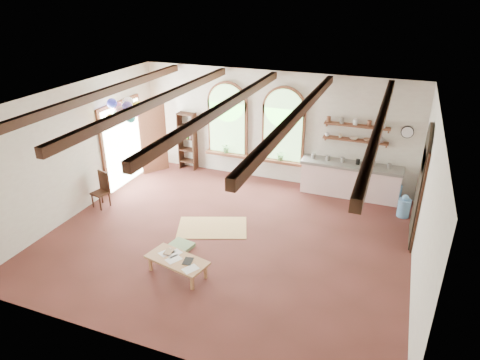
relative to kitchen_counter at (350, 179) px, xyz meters
The scene contains 27 objects.
floor 3.97m from the kitchen_counter, 125.71° to the right, with size 8.00×8.00×0.00m, color #5C2B26.
ceiling_beams 4.73m from the kitchen_counter, 125.71° to the right, with size 6.20×6.80×0.18m, color #321910, non-canonical shape.
window_left 3.88m from the kitchen_counter, behind, with size 1.30×0.28×2.20m.
window_right 2.32m from the kitchen_counter, behind, with size 1.30×0.28×2.20m.
left_doorway 6.44m from the kitchen_counter, 167.37° to the right, with size 0.10×1.90×2.50m, color brown.
right_doorway 2.45m from the kitchen_counter, 45.86° to the right, with size 0.10×1.30×2.40m, color black.
kitchen_counter is the anchor object (origin of this frame).
wall_shelf_lower 1.09m from the kitchen_counter, 90.00° to the left, with size 1.70×0.24×0.04m, color brown.
wall_shelf_upper 1.49m from the kitchen_counter, 90.00° to the left, with size 1.70×0.24×0.04m, color brown.
wall_clock 1.91m from the kitchen_counter, 11.31° to the left, with size 0.32×0.32×0.04m, color black.
bookshelf 5.02m from the kitchen_counter, behind, with size 0.53×0.32×1.80m.
coffee_table 5.53m from the kitchen_counter, 119.24° to the right, with size 1.36×0.84×0.36m.
side_chair 6.65m from the kitchen_counter, 153.39° to the right, with size 0.45×0.45×0.95m.
floor_mat 4.08m from the kitchen_counter, 133.46° to the right, with size 1.63×1.01×0.02m, color tan.
floor_cushion 5.07m from the kitchen_counter, 127.82° to the right, with size 0.50×0.50×0.09m, color #6F8C60.
water_jug_a 1.62m from the kitchen_counter, 25.77° to the right, with size 0.31×0.31×0.60m.
water_jug_b 1.21m from the kitchen_counter, ahead, with size 0.33×0.33×0.65m.
balloon_cluster 6.31m from the kitchen_counter, 161.20° to the right, with size 0.84×0.84×1.16m.
table_book 5.59m from the kitchen_counter, 123.12° to the right, with size 0.17×0.24×0.02m, color olive.
tablet 5.41m from the kitchen_counter, 117.05° to the right, with size 0.18×0.25×0.01m, color black.
potted_plant_left 3.72m from the kitchen_counter, behind, with size 0.27×0.23×0.30m, color #598C4C.
potted_plant_right 2.04m from the kitchen_counter, behind, with size 0.27×0.23×0.30m, color #598C4C.
shelf_cup_a 1.38m from the kitchen_counter, 166.50° to the left, with size 0.12×0.10×0.10m, color white.
shelf_cup_b 1.22m from the kitchen_counter, 155.77° to the left, with size 0.10×0.10×0.09m, color beige.
shelf_bowl_a 1.14m from the kitchen_counter, 105.52° to the left, with size 0.22×0.22×0.05m, color beige.
shelf_bowl_b 1.18m from the kitchen_counter, 30.96° to the left, with size 0.20×0.20×0.06m, color #8C664C.
shelf_vase 1.37m from the kitchen_counter, 15.48° to the left, with size 0.18×0.18×0.19m, color slate.
Camera 1 is at (3.30, -7.74, 5.35)m, focal length 32.00 mm.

